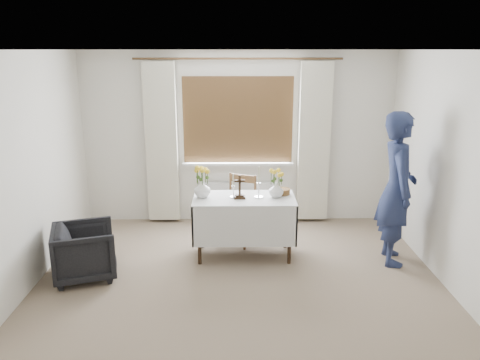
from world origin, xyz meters
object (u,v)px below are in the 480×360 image
armchair (85,252)px  flower_vase_right (276,190)px  flower_vase_left (202,189)px  altar_table (244,227)px  wooden_cross (240,187)px  wooden_chair (237,210)px  person (397,189)px

armchair → flower_vase_right: flower_vase_right is taller
flower_vase_left → flower_vase_right: size_ratio=1.12×
altar_table → wooden_cross: wooden_cross is taller
armchair → wooden_cross: 1.93m
wooden_chair → wooden_cross: 0.63m
wooden_chair → flower_vase_left: (-0.43, -0.38, 0.41)m
person → wooden_cross: size_ratio=6.31×
altar_table → flower_vase_right: (0.39, 0.02, 0.47)m
altar_table → flower_vase_right: size_ratio=6.62×
armchair → flower_vase_left: size_ratio=3.22×
altar_table → flower_vase_left: bearing=176.7°
person → flower_vase_left: person is taller
armchair → flower_vase_right: bearing=-92.8°
armchair → flower_vase_right: 2.34m
altar_table → wooden_cross: 0.53m
wooden_cross → flower_vase_left: wooden_cross is taller
altar_table → armchair: bearing=-163.0°
wooden_chair → person: size_ratio=0.49×
wooden_cross → wooden_chair: bearing=92.0°
person → flower_vase_left: size_ratio=8.76×
wooden_chair → flower_vase_right: (0.47, -0.40, 0.40)m
flower_vase_left → flower_vase_right: 0.90m
person → flower_vase_right: (-1.41, 0.18, -0.06)m
altar_table → person: person is taller
person → flower_vase_right: size_ratio=9.79×
flower_vase_left → flower_vase_right: flower_vase_left is taller
wooden_chair → flower_vase_left: bearing=-114.2°
wooden_chair → flower_vase_right: bearing=-16.2°
armchair → wooden_cross: (1.75, 0.53, 0.60)m
armchair → person: bearing=-101.1°
altar_table → armchair: 1.89m
person → altar_table: bearing=91.3°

